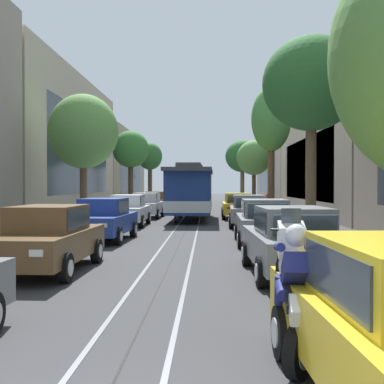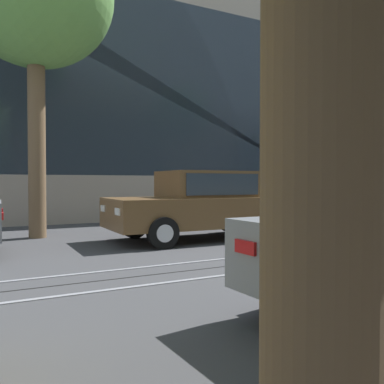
# 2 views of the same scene
# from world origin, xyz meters

# --- Properties ---
(parked_car_brown_second_left) EXTENTS (2.06, 4.39, 1.58)m
(parked_car_brown_second_left) POSITION_xyz_m (-2.87, 8.80, 0.80)
(parked_car_brown_second_left) COLOR brown
(parked_car_brown_second_left) RESTS_ON ground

